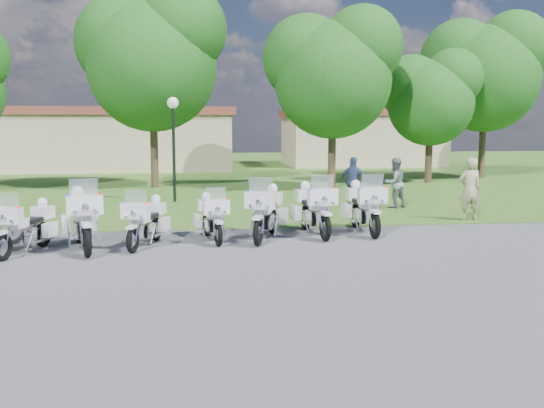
{
  "coord_description": "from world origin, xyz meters",
  "views": [
    {
      "loc": [
        -1.37,
        -14.13,
        2.97
      ],
      "look_at": [
        0.6,
        1.2,
        0.95
      ],
      "focal_mm": 40.0,
      "sensor_mm": 36.0,
      "label": 1
    }
  ],
  "objects": [
    {
      "name": "tree_1",
      "position": [
        -3.3,
        15.21,
        6.24
      ],
      "size": [
        7.08,
        6.04,
        9.43
      ],
      "color": "#38281C",
      "rests_on": "ground"
    },
    {
      "name": "building_east",
      "position": [
        11.0,
        30.0,
        2.07
      ],
      "size": [
        11.44,
        7.28,
        4.1
      ],
      "color": "#C6B28F",
      "rests_on": "ground"
    },
    {
      "name": "lamp_post",
      "position": [
        -2.14,
        9.53,
        3.05
      ],
      "size": [
        0.44,
        0.44,
        4.03
      ],
      "color": "black",
      "rests_on": "ground"
    },
    {
      "name": "motorcycle_7",
      "position": [
        3.28,
        2.1,
        0.71
      ],
      "size": [
        0.84,
        2.53,
        1.7
      ],
      "rotation": [
        0.0,
        0.0,
        3.16
      ],
      "color": "black",
      "rests_on": "ground"
    },
    {
      "name": "motorcycle_5",
      "position": [
        0.49,
        1.47,
        0.71
      ],
      "size": [
        1.33,
        2.42,
        1.69
      ],
      "rotation": [
        0.0,
        0.0,
        2.82
      ],
      "color": "black",
      "rests_on": "ground"
    },
    {
      "name": "motorcycle_6",
      "position": [
        1.83,
        1.94,
        0.71
      ],
      "size": [
        0.98,
        2.53,
        1.7
      ],
      "rotation": [
        0.0,
        0.0,
        3.25
      ],
      "color": "black",
      "rests_on": "ground"
    },
    {
      "name": "bystander_c",
      "position": [
        4.38,
        7.31,
        0.91
      ],
      "size": [
        1.14,
        0.89,
        1.81
      ],
      "primitive_type": "imported",
      "rotation": [
        0.0,
        0.0,
        2.65
      ],
      "color": "navy",
      "rests_on": "ground"
    },
    {
      "name": "motorcycle_1",
      "position": [
        -5.28,
        0.43,
        0.62
      ],
      "size": [
        1.16,
        2.14,
        1.49
      ],
      "rotation": [
        0.0,
        0.0,
        2.82
      ],
      "color": "black",
      "rests_on": "ground"
    },
    {
      "name": "tree_4",
      "position": [
        14.68,
        18.31,
        6.08
      ],
      "size": [
        6.89,
        5.88,
        9.19
      ],
      "color": "#38281C",
      "rests_on": "ground"
    },
    {
      "name": "grass_lawn",
      "position": [
        0.0,
        27.0,
        0.0
      ],
      "size": [
        100.0,
        48.0,
        0.01
      ],
      "primitive_type": "cube",
      "color": "#30611E",
      "rests_on": "ground"
    },
    {
      "name": "building_west",
      "position": [
        -6.0,
        28.0,
        2.07
      ],
      "size": [
        14.56,
        8.32,
        4.1
      ],
      "color": "#C6B28F",
      "rests_on": "ground"
    },
    {
      "name": "motorcycle_4",
      "position": [
        -0.96,
        1.45,
        0.6
      ],
      "size": [
        0.93,
        2.14,
        1.44
      ],
      "rotation": [
        0.0,
        0.0,
        3.31
      ],
      "color": "black",
      "rests_on": "ground"
    },
    {
      "name": "tree_2",
      "position": [
        4.9,
        13.36,
        5.51
      ],
      "size": [
        6.24,
        5.33,
        8.33
      ],
      "color": "#38281C",
      "rests_on": "ground"
    },
    {
      "name": "motorcycle_2",
      "position": [
        -4.09,
        0.73,
        0.74
      ],
      "size": [
        1.31,
        2.58,
        1.77
      ],
      "rotation": [
        0.0,
        0.0,
        3.41
      ],
      "color": "black",
      "rests_on": "ground"
    },
    {
      "name": "bystander_b",
      "position": [
        5.75,
        6.76,
        0.9
      ],
      "size": [
        1.05,
        0.93,
        1.8
      ],
      "primitive_type": "imported",
      "rotation": [
        0.0,
        0.0,
        -2.8
      ],
      "color": "slate",
      "rests_on": "ground"
    },
    {
      "name": "ground",
      "position": [
        0.0,
        0.0,
        0.0
      ],
      "size": [
        100.0,
        100.0,
        0.0
      ],
      "primitive_type": "plane",
      "color": "#4C4C50",
      "rests_on": "ground"
    },
    {
      "name": "tree_3",
      "position": [
        10.55,
        15.75,
        4.5
      ],
      "size": [
        5.11,
        4.36,
        6.81
      ],
      "color": "#38281C",
      "rests_on": "ground"
    },
    {
      "name": "bystander_a",
      "position": [
        7.16,
        3.73,
        0.98
      ],
      "size": [
        0.73,
        0.49,
        1.96
      ],
      "primitive_type": "imported",
      "rotation": [
        0.0,
        0.0,
        3.11
      ],
      "color": "tan",
      "rests_on": "ground"
    },
    {
      "name": "motorcycle_3",
      "position": [
        -2.56,
        0.9,
        0.61
      ],
      "size": [
        1.11,
        2.12,
        1.46
      ],
      "rotation": [
        0.0,
        0.0,
        2.85
      ],
      "color": "black",
      "rests_on": "ground"
    }
  ]
}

